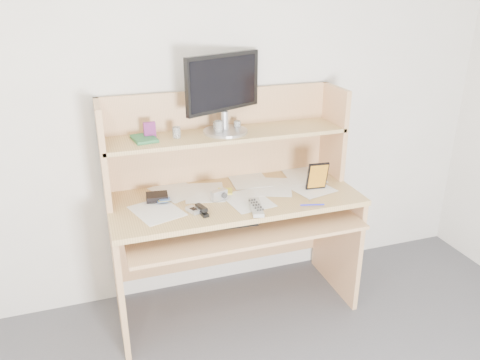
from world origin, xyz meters
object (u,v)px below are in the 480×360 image
object	(u,v)px
desk	(231,199)
game_case	(317,176)
keyboard	(211,221)
tv_remote	(256,207)
monitor	(224,91)

from	to	relation	value
desk	game_case	bearing A→B (deg)	-18.20
desk	keyboard	distance (m)	0.24
tv_remote	game_case	world-z (taller)	game_case
desk	game_case	size ratio (longest dim) A/B	8.27
monitor	game_case	bearing A→B (deg)	-51.98
keyboard	game_case	distance (m)	0.66
desk	keyboard	xyz separation A→B (m)	(-0.17, -0.17, -0.03)
tv_remote	game_case	size ratio (longest dim) A/B	1.21
keyboard	game_case	size ratio (longest dim) A/B	2.95
keyboard	game_case	xyz separation A→B (m)	(0.64, 0.02, 0.17)
desk	monitor	bearing A→B (deg)	93.12
desk	game_case	world-z (taller)	desk
desk	monitor	distance (m)	0.63
desk	tv_remote	bearing A→B (deg)	-79.68
desk	monitor	size ratio (longest dim) A/B	2.97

